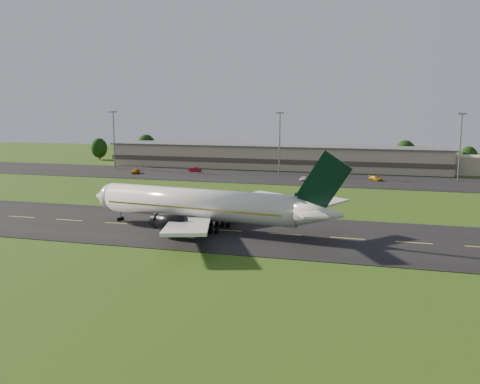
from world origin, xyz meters
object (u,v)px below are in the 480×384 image
(light_mast_east, at_px, (461,139))
(service_vehicle_d, at_px, (375,178))
(terminal, at_px, (292,158))
(service_vehicle_a, at_px, (136,171))
(light_mast_centre, at_px, (280,136))
(light_mast_west, at_px, (114,133))
(service_vehicle_b, at_px, (195,170))
(airliner, at_px, (203,205))
(service_vehicle_c, at_px, (303,179))

(light_mast_east, distance_m, service_vehicle_d, 27.74)
(terminal, xyz_separation_m, service_vehicle_d, (29.57, -23.20, -3.21))
(service_vehicle_a, bearing_deg, light_mast_east, 1.83)
(service_vehicle_a, bearing_deg, light_mast_centre, 9.33)
(light_mast_west, relative_size, service_vehicle_b, 4.60)
(airliner, distance_m, terminal, 96.29)
(service_vehicle_a, bearing_deg, light_mast_west, 135.47)
(airliner, bearing_deg, service_vehicle_a, 131.92)
(terminal, relative_size, light_mast_west, 7.13)
(light_mast_west, bearing_deg, light_mast_east, 0.00)
(terminal, bearing_deg, light_mast_east, -16.80)
(terminal, height_order, service_vehicle_b, terminal)
(terminal, distance_m, service_vehicle_b, 35.40)
(light_mast_west, relative_size, light_mast_centre, 1.00)
(light_mast_east, distance_m, service_vehicle_b, 84.73)
(light_mast_east, distance_m, service_vehicle_a, 102.55)
(airliner, xyz_separation_m, light_mast_west, (-61.57, 80.11, 8.08))
(light_mast_centre, distance_m, service_vehicle_c, 20.12)
(light_mast_west, height_order, service_vehicle_d, light_mast_west)
(light_mast_east, relative_size, service_vehicle_c, 4.80)
(airliner, relative_size, service_vehicle_a, 11.59)
(service_vehicle_d, bearing_deg, light_mast_centre, 123.17)
(light_mast_west, height_order, light_mast_centre, same)
(service_vehicle_a, height_order, service_vehicle_d, service_vehicle_a)
(service_vehicle_b, distance_m, service_vehicle_d, 60.05)
(terminal, height_order, service_vehicle_a, terminal)
(airliner, bearing_deg, service_vehicle_d, 75.15)
(terminal, xyz_separation_m, light_mast_west, (-61.40, -16.18, 8.75))
(light_mast_centre, height_order, service_vehicle_a, light_mast_centre)
(service_vehicle_a, xyz_separation_m, service_vehicle_d, (77.18, 4.51, -0.07))
(light_mast_west, xyz_separation_m, service_vehicle_c, (69.97, -12.65, -12.05))
(light_mast_west, distance_m, service_vehicle_b, 33.39)
(terminal, height_order, service_vehicle_d, terminal)
(airliner, distance_m, service_vehicle_c, 68.09)
(terminal, bearing_deg, service_vehicle_c, -73.44)
(airliner, bearing_deg, light_mast_east, 63.35)
(terminal, bearing_deg, service_vehicle_d, -38.12)
(service_vehicle_b, bearing_deg, light_mast_centre, -75.92)
(terminal, bearing_deg, service_vehicle_b, -149.13)
(light_mast_centre, distance_m, service_vehicle_d, 33.93)
(service_vehicle_b, bearing_deg, service_vehicle_a, 129.29)
(service_vehicle_a, height_order, service_vehicle_b, service_vehicle_a)
(airliner, xyz_separation_m, light_mast_centre, (-1.57, 80.11, 8.08))
(terminal, relative_size, service_vehicle_b, 32.80)
(light_mast_west, height_order, service_vehicle_a, light_mast_west)
(service_vehicle_a, distance_m, service_vehicle_d, 77.31)
(light_mast_west, distance_m, service_vehicle_a, 21.55)
(terminal, height_order, service_vehicle_c, terminal)
(light_mast_east, height_order, service_vehicle_b, light_mast_east)
(light_mast_centre, bearing_deg, airliner, -88.88)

